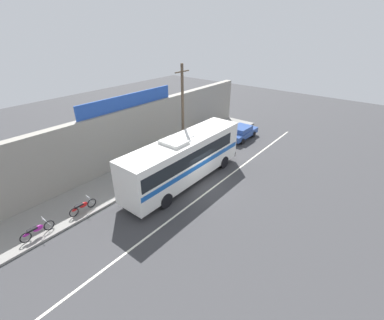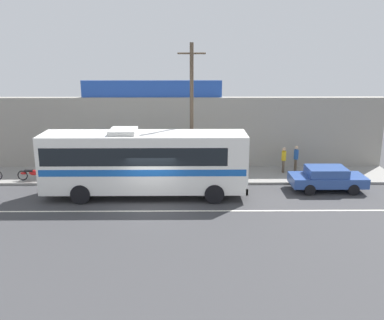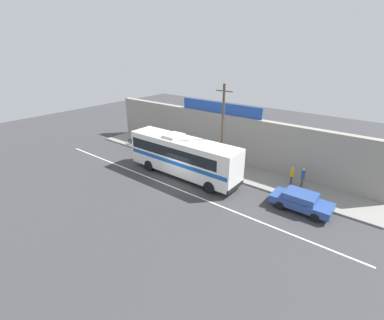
# 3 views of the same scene
# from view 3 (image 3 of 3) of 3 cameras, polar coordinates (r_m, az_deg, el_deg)

# --- Properties ---
(ground_plane) EXTENTS (70.00, 70.00, 0.00)m
(ground_plane) POSITION_cam_3_polar(r_m,az_deg,el_deg) (23.74, -3.28, -4.84)
(ground_plane) COLOR #3A3A3D
(sidewalk_slab) EXTENTS (30.00, 3.60, 0.14)m
(sidewalk_slab) POSITION_cam_3_polar(r_m,az_deg,el_deg) (27.43, 3.89, -0.73)
(sidewalk_slab) COLOR gray
(sidewalk_slab) RESTS_ON ground_plane
(storefront_facade) EXTENTS (30.00, 0.70, 4.80)m
(storefront_facade) POSITION_cam_3_polar(r_m,az_deg,el_deg) (28.30, 6.49, 4.98)
(storefront_facade) COLOR gray
(storefront_facade) RESTS_ON ground_plane
(storefront_billboard) EXTENTS (9.26, 0.12, 1.10)m
(storefront_billboard) POSITION_cam_3_polar(r_m,az_deg,el_deg) (27.79, 5.91, 10.97)
(storefront_billboard) COLOR #234CAD
(storefront_billboard) RESTS_ON storefront_facade
(road_center_stripe) EXTENTS (30.00, 0.14, 0.01)m
(road_center_stripe) POSITION_cam_3_polar(r_m,az_deg,el_deg) (23.22, -4.58, -5.54)
(road_center_stripe) COLOR silver
(road_center_stripe) RESTS_ON ground_plane
(intercity_bus) EXTENTS (11.02, 2.60, 3.78)m
(intercity_bus) POSITION_cam_3_polar(r_m,az_deg,el_deg) (24.20, -2.05, 1.13)
(intercity_bus) COLOR white
(intercity_bus) RESTS_ON ground_plane
(parked_car) EXTENTS (4.22, 1.91, 1.37)m
(parked_car) POSITION_cam_3_polar(r_m,az_deg,el_deg) (21.18, 22.11, -8.06)
(parked_car) COLOR #2D4C93
(parked_car) RESTS_ON ground_plane
(utility_pole) EXTENTS (1.60, 0.22, 8.13)m
(utility_pole) POSITION_cam_3_polar(r_m,az_deg,el_deg) (23.77, 6.47, 6.39)
(utility_pole) COLOR brown
(utility_pole) RESTS_ON sidewalk_slab
(motorcycle_black) EXTENTS (1.88, 0.56, 0.94)m
(motorcycle_black) POSITION_cam_3_polar(r_m,az_deg,el_deg) (28.74, -4.13, 1.46)
(motorcycle_black) COLOR black
(motorcycle_black) RESTS_ON sidewalk_slab
(motorcycle_green) EXTENTS (1.86, 0.56, 0.94)m
(motorcycle_green) POSITION_cam_3_polar(r_m,az_deg,el_deg) (31.02, -9.02, 2.87)
(motorcycle_green) COLOR black
(motorcycle_green) RESTS_ON sidewalk_slab
(motorcycle_red) EXTENTS (1.91, 0.56, 0.94)m
(motorcycle_red) POSITION_cam_3_polar(r_m,az_deg,el_deg) (33.04, -12.36, 3.87)
(motorcycle_red) COLOR black
(motorcycle_red) RESTS_ON sidewalk_slab
(pedestrian_far_right) EXTENTS (0.30, 0.48, 1.74)m
(pedestrian_far_right) POSITION_cam_3_polar(r_m,az_deg,el_deg) (26.63, 4.46, 1.05)
(pedestrian_far_right) COLOR navy
(pedestrian_far_right) RESTS_ON sidewalk_slab
(pedestrian_near_shop) EXTENTS (0.30, 0.48, 1.71)m
(pedestrian_near_shop) POSITION_cam_3_polar(r_m,az_deg,el_deg) (24.15, 22.47, -3.17)
(pedestrian_near_shop) COLOR brown
(pedestrian_near_shop) RESTS_ON sidewalk_slab
(pedestrian_far_left) EXTENTS (0.30, 0.48, 1.65)m
(pedestrian_far_left) POSITION_cam_3_polar(r_m,az_deg,el_deg) (24.18, 20.44, -2.91)
(pedestrian_far_left) COLOR brown
(pedestrian_far_left) RESTS_ON sidewalk_slab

